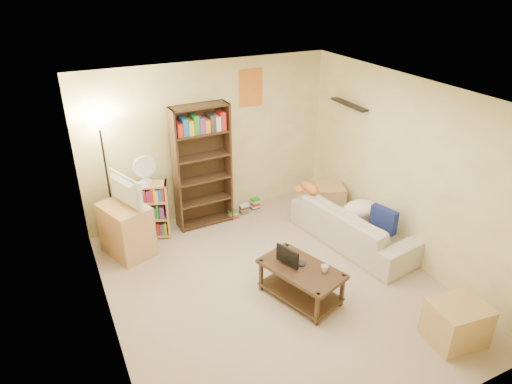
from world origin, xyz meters
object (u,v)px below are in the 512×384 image
mug (325,269)px  side_table (329,200)px  end_cabinet (457,323)px  tv_stand (127,230)px  tabby_cat (308,188)px  sofa (354,225)px  television (121,192)px  laptop (295,260)px  tall_bookshelf (202,164)px  floor_lamp (103,147)px  coffee_table (301,278)px  short_bookshelf (145,211)px  desk_fan (144,170)px

mug → side_table: (1.33, 1.83, -0.24)m
end_cabinet → tv_stand: bearing=131.1°
mug → tabby_cat: bearing=64.9°
sofa → television: size_ratio=2.82×
laptop → sofa: bearing=-108.9°
sofa → tall_bookshelf: bearing=41.0°
floor_lamp → end_cabinet: size_ratio=3.23×
tall_bookshelf → coffee_table: bearing=-81.3°
television → end_cabinet: 4.44m
tv_stand → floor_lamp: size_ratio=0.41×
mug → tall_bookshelf: 2.58m
mug → side_table: size_ratio=0.24×
mug → short_bookshelf: bearing=122.5°
television → desk_fan: (0.40, 0.28, 0.14)m
desk_fan → floor_lamp: size_ratio=0.23×
coffee_table → floor_lamp: 3.21m
coffee_table → laptop: 0.23m
mug → laptop: bearing=120.8°
sofa → desk_fan: (-2.67, 1.47, 0.83)m
floor_lamp → side_table: size_ratio=3.65×
short_bookshelf → tabby_cat: bearing=-0.5°
sofa → floor_lamp: (-3.17, 1.62, 1.20)m
mug → end_cabinet: size_ratio=0.21×
tall_bookshelf → end_cabinet: tall_bookshelf is taller
television → side_table: 3.34m
mug → floor_lamp: (-2.01, 2.56, 1.00)m
television → tv_stand: bearing=-0.0°
desk_fan → tabby_cat: bearing=-17.9°
coffee_table → floor_lamp: bearing=108.5°
tall_bookshelf → tv_stand: bearing=-168.0°
tabby_cat → coffee_table: tabby_cat is taller
desk_fan → tv_stand: bearing=-145.2°
tabby_cat → television: bearing=170.3°
television → coffee_table: bearing=-158.7°
laptop → short_bookshelf: (-1.36, 2.11, -0.02)m
tabby_cat → desk_fan: (-2.29, 0.74, 0.45)m
coffee_table → end_cabinet: bearing=-68.3°
sofa → television: (-3.07, 1.19, 0.69)m
mug → tall_bookshelf: tall_bookshelf is taller
tabby_cat → side_table: tabby_cat is taller
television → tall_bookshelf: bearing=-96.1°
short_bookshelf → desk_fan: (0.05, -0.04, 0.68)m
sofa → laptop: bearing=104.7°
short_bookshelf → side_table: short_bookshelf is taller
coffee_table → desk_fan: desk_fan is taller
tabby_cat → mug: bearing=-115.1°
tv_stand → side_table: tv_stand is taller
tabby_cat → television: size_ratio=0.62×
tall_bookshelf → side_table: tall_bookshelf is taller
desk_fan → side_table: desk_fan is taller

